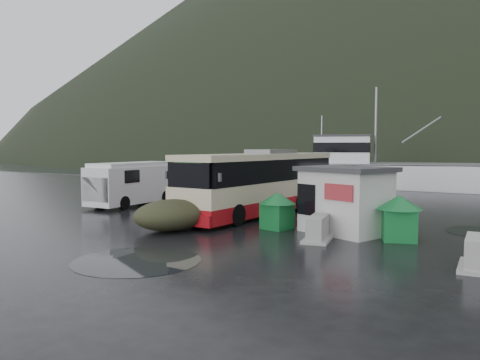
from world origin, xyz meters
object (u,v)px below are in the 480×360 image
Objects in this scene: white_van at (133,205)px; fishing_trawler at (408,184)px; jersey_barrier_b at (476,269)px; waste_bin_right at (398,240)px; ticket_kiosk at (345,233)px; coach_bus at (262,214)px; jersey_barrier_a at (318,241)px; waste_bin_left at (277,229)px; dome_tent at (172,230)px.

white_van is 0.24× the size of fishing_trawler.
waste_bin_right is at bearing 134.01° from jersey_barrier_b.
ticket_kiosk is 25.91m from fishing_trawler.
coach_bus reaches higher than jersey_barrier_b.
ticket_kiosk is 1.85× the size of jersey_barrier_a.
ticket_kiosk reaches higher than white_van.
coach_bus is at bearing 136.34° from jersey_barrier_a.
ticket_kiosk is at bearing -99.40° from fishing_trawler.
jersey_barrier_b is (2.72, -2.81, 0.00)m from waste_bin_right.
white_van is 10.68m from waste_bin_left.
ticket_kiosk is 0.13× the size of fishing_trawler.
coach_bus reaches higher than waste_bin_right.
waste_bin_left is 0.45× the size of ticket_kiosk.
ticket_kiosk is at bearing 81.09° from jersey_barrier_a.
waste_bin_left is 7.84m from jersey_barrier_b.
jersey_barrier_a is (12.71, -3.76, 0.00)m from white_van.
jersey_barrier_b is at bearing -14.14° from jersey_barrier_a.
waste_bin_left is 0.06× the size of fishing_trawler.
waste_bin_right is at bearing 32.87° from jersey_barrier_a.
ticket_kiosk is 1.93m from jersey_barrier_a.
waste_bin_left is at bearing 160.55° from jersey_barrier_b.
white_van is at bearing 166.87° from waste_bin_left.
coach_bus is 3.61× the size of dome_tent.
waste_bin_right is 3.91m from jersey_barrier_b.
fishing_trawler is (2.50, 28.79, 0.00)m from dome_tent.
waste_bin_left is 0.84× the size of jersey_barrier_a.
dome_tent is 6.69m from ticket_kiosk.
white_van is 3.35× the size of jersey_barrier_b.
coach_bus is 7.66× the size of waste_bin_left.
dome_tent is at bearing 179.58° from jersey_barrier_b.
fishing_trawler reaches higher than waste_bin_right.
coach_bus is at bearing 127.96° from waste_bin_left.
waste_bin_right is 0.92× the size of jersey_barrier_b.
waste_bin_left is at bearing -17.09° from white_van.
coach_bus reaches higher than dome_tent.
waste_bin_left is at bearing -105.21° from fishing_trawler.
dome_tent is at bearing -38.98° from white_van.
dome_tent reaches higher than jersey_barrier_b.
fishing_trawler reaches higher than jersey_barrier_b.
waste_bin_right is 0.06× the size of fishing_trawler.
fishing_trawler reaches higher than coach_bus.
waste_bin_left is (10.40, -2.43, 0.00)m from white_van.
white_van is 25.68m from fishing_trawler.
white_van is 15.24m from waste_bin_right.
waste_bin_left is at bearing -177.53° from waste_bin_right.
waste_bin_right is at bearing 9.20° from ticket_kiosk.
coach_bus is 8.01m from waste_bin_right.
coach_bus is 0.45× the size of fishing_trawler.
ticket_kiosk is at bearing 27.66° from dome_tent.
coach_bus is 6.46× the size of jersey_barrier_b.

